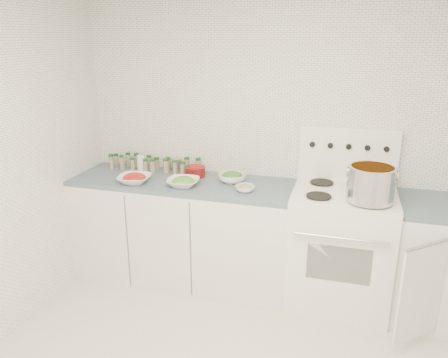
{
  "coord_description": "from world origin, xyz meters",
  "views": [
    {
      "loc": [
        0.45,
        -2.02,
        2.05
      ],
      "look_at": [
        -0.45,
        1.14,
        0.96
      ],
      "focal_mm": 35.0,
      "sensor_mm": 36.0,
      "label": 1
    }
  ],
  "objects_px": {
    "stove": "(340,244)",
    "stock_pot": "(371,182)",
    "bowl_tomato": "(134,179)",
    "bowl_snowpea": "(183,182)"
  },
  "relations": [
    {
      "from": "bowl_tomato",
      "to": "bowl_snowpea",
      "type": "height_order",
      "value": "bowl_tomato"
    },
    {
      "from": "stove",
      "to": "bowl_snowpea",
      "type": "bearing_deg",
      "value": -174.16
    },
    {
      "from": "bowl_tomato",
      "to": "bowl_snowpea",
      "type": "xyz_separation_m",
      "value": [
        0.41,
        0.03,
        -0.0
      ]
    },
    {
      "from": "bowl_tomato",
      "to": "bowl_snowpea",
      "type": "distance_m",
      "value": 0.41
    },
    {
      "from": "stock_pot",
      "to": "bowl_snowpea",
      "type": "height_order",
      "value": "stock_pot"
    },
    {
      "from": "stock_pot",
      "to": "bowl_snowpea",
      "type": "xyz_separation_m",
      "value": [
        -1.41,
        0.05,
        -0.14
      ]
    },
    {
      "from": "stock_pot",
      "to": "stove",
      "type": "bearing_deg",
      "value": 133.33
    },
    {
      "from": "stock_pot",
      "to": "bowl_tomato",
      "type": "bearing_deg",
      "value": 179.48
    },
    {
      "from": "stock_pot",
      "to": "bowl_snowpea",
      "type": "distance_m",
      "value": 1.42
    },
    {
      "from": "stove",
      "to": "stock_pot",
      "type": "height_order",
      "value": "stove"
    }
  ]
}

